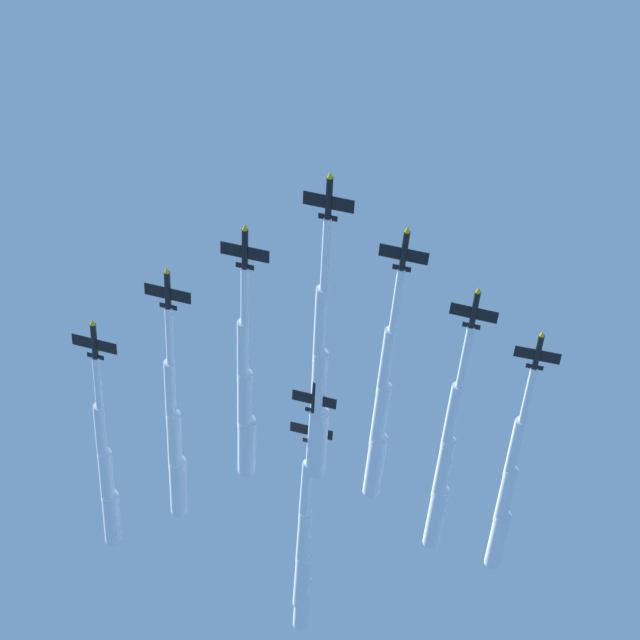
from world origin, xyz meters
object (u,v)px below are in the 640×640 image
at_px(jet_port_inner, 381,418).
at_px(jet_port_mid, 443,471).
at_px(jet_lead, 319,389).
at_px(jet_starboard_inner, 245,401).
at_px(jet_trail_starboard, 303,563).
at_px(jet_starboard_mid, 175,443).
at_px(jet_trail_port, 304,539).
at_px(jet_starboard_outer, 107,478).
at_px(jet_port_outer, 506,497).

distance_m(jet_port_inner, jet_port_mid, 19.42).
bearing_deg(jet_lead, jet_port_mid, -131.25).
bearing_deg(jet_starboard_inner, jet_trail_starboard, -96.54).
xyz_separation_m(jet_starboard_mid, jet_trail_port, (-22.73, -30.60, -2.55)).
xyz_separation_m(jet_lead, jet_starboard_inner, (13.97, -2.81, 0.30)).
bearing_deg(jet_trail_port, jet_port_inner, 115.49).
relative_size(jet_lead, jet_trail_starboard, 1.00).
xyz_separation_m(jet_port_inner, jet_starboard_outer, (54.68, -13.84, -0.86)).
bearing_deg(jet_lead, jet_trail_starboard, -82.65).
height_order(jet_port_outer, jet_trail_starboard, jet_trail_starboard).
distance_m(jet_port_inner, jet_trail_port, 40.13).
bearing_deg(jet_port_mid, jet_lead, 48.75).
relative_size(jet_port_inner, jet_starboard_mid, 1.03).
relative_size(jet_port_inner, jet_trail_port, 0.95).
xyz_separation_m(jet_port_outer, jet_starboard_outer, (79.05, 13.37, -1.03)).
relative_size(jet_starboard_mid, jet_port_outer, 0.96).
xyz_separation_m(jet_starboard_mid, jet_trail_starboard, (-21.57, -42.75, -0.36)).
bearing_deg(jet_starboard_inner, jet_starboard_outer, -35.57).
bearing_deg(jet_trail_starboard, jet_starboard_outer, 43.57).
bearing_deg(jet_trail_starboard, jet_starboard_inner, 83.46).
distance_m(jet_trail_port, jet_trail_starboard, 12.40).
xyz_separation_m(jet_lead, jet_trail_starboard, (7.57, -58.67, 1.49)).
height_order(jet_trail_port, jet_trail_starboard, jet_trail_starboard).
bearing_deg(jet_port_inner, jet_port_mid, -127.28).
bearing_deg(jet_port_inner, jet_lead, 43.62).
height_order(jet_lead, jet_trail_port, jet_lead).
bearing_deg(jet_port_outer, jet_starboard_outer, 9.60).
distance_m(jet_lead, jet_starboard_mid, 33.26).
relative_size(jet_port_outer, jet_starboard_outer, 1.09).
bearing_deg(jet_starboard_mid, jet_trail_starboard, -116.78).
bearing_deg(jet_trail_starboard, jet_port_mid, 132.47).
distance_m(jet_port_inner, jet_starboard_mid, 40.38).
height_order(jet_lead, jet_port_outer, jet_port_outer).
distance_m(jet_lead, jet_port_inner, 15.03).
bearing_deg(jet_starboard_mid, jet_starboard_outer, -29.31).
bearing_deg(jet_starboard_inner, jet_trail_port, -99.81).
distance_m(jet_port_inner, jet_starboard_outer, 56.41).
bearing_deg(jet_starboard_outer, jet_starboard_mid, 150.69).
relative_size(jet_starboard_inner, jet_starboard_outer, 0.98).
height_order(jet_starboard_outer, jet_trail_port, jet_starboard_outer).
relative_size(jet_trail_port, jet_trail_starboard, 0.99).
bearing_deg(jet_port_mid, jet_port_inner, 52.72).
relative_size(jet_starboard_mid, jet_starboard_outer, 1.04).
bearing_deg(jet_port_inner, jet_starboard_mid, -7.96).
distance_m(jet_starboard_inner, jet_starboard_mid, 20.11).
distance_m(jet_port_mid, jet_trail_starboard, 44.67).
relative_size(jet_starboard_outer, jet_trail_port, 0.88).
bearing_deg(jet_port_mid, jet_trail_port, -35.64).
relative_size(jet_port_inner, jet_starboard_outer, 1.08).
bearing_deg(jet_port_mid, jet_starboard_inner, 32.11).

